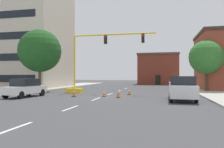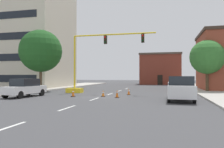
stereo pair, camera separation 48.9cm
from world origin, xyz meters
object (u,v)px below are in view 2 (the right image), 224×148
object	(u,v)px
sedan_white_near_left	(25,88)
traffic_cone_roadside_d	(103,94)
tree_right_mid	(207,57)
tree_left_near	(41,51)
traffic_cone_roadside_a	(117,94)
traffic_cone_roadside_c	(73,93)
traffic_signal_gantry	(86,73)
traffic_cone_roadside_b	(129,92)
pickup_truck_white	(180,89)

from	to	relation	value
sedan_white_near_left	traffic_cone_roadside_d	bearing A→B (deg)	15.70
tree_right_mid	traffic_cone_roadside_d	size ratio (longest dim) A/B	10.66
tree_right_mid	traffic_cone_roadside_d	world-z (taller)	tree_right_mid
tree_left_near	traffic_cone_roadside_d	world-z (taller)	tree_left_near
tree_left_near	traffic_cone_roadside_a	xyz separation A→B (m)	(11.47, -5.88, -4.88)
tree_right_mid	traffic_cone_roadside_c	world-z (taller)	tree_right_mid
tree_right_mid	traffic_cone_roadside_a	size ratio (longest dim) A/B	8.71
traffic_cone_roadside_c	traffic_signal_gantry	bearing A→B (deg)	95.29
traffic_signal_gantry	tree_right_mid	xyz separation A→B (m)	(14.16, 4.96, 2.01)
sedan_white_near_left	traffic_cone_roadside_a	distance (m)	8.88
traffic_cone_roadside_c	traffic_cone_roadside_b	bearing A→B (deg)	33.82
pickup_truck_white	traffic_cone_roadside_a	size ratio (longest dim) A/B	7.33
traffic_cone_roadside_c	traffic_cone_roadside_d	xyz separation A→B (m)	(2.80, 0.74, -0.08)
tree_left_near	pickup_truck_white	distance (m)	18.87
traffic_signal_gantry	tree_left_near	xyz separation A→B (m)	(-6.71, 1.27, 2.92)
sedan_white_near_left	traffic_cone_roadside_a	bearing A→B (deg)	8.79
traffic_signal_gantry	traffic_cone_roadside_d	size ratio (longest dim) A/B	17.20
sedan_white_near_left	traffic_cone_roadside_c	distance (m)	4.64
traffic_signal_gantry	sedan_white_near_left	world-z (taller)	traffic_signal_gantry
traffic_cone_roadside_b	pickup_truck_white	bearing A→B (deg)	-40.74
pickup_truck_white	sedan_white_near_left	size ratio (longest dim) A/B	1.17
tree_left_near	sedan_white_near_left	bearing A→B (deg)	-69.43
traffic_cone_roadside_b	traffic_cone_roadside_d	xyz separation A→B (m)	(-2.10, -2.54, -0.02)
sedan_white_near_left	traffic_cone_roadside_b	distance (m)	10.40
traffic_signal_gantry	tree_left_near	world-z (taller)	tree_left_near
tree_left_near	pickup_truck_white	world-z (taller)	tree_left_near
traffic_cone_roadside_c	traffic_cone_roadside_d	world-z (taller)	traffic_cone_roadside_c
tree_right_mid	traffic_signal_gantry	bearing A→B (deg)	-160.70
pickup_truck_white	sedan_white_near_left	bearing A→B (deg)	-178.86
tree_left_near	traffic_cone_roadside_c	size ratio (longest dim) A/B	10.47
tree_left_near	tree_right_mid	distance (m)	21.21
tree_right_mid	pickup_truck_white	size ratio (longest dim) A/B	1.19
traffic_cone_roadside_a	traffic_cone_roadside_c	world-z (taller)	traffic_cone_roadside_c
traffic_cone_roadside_b	traffic_cone_roadside_d	world-z (taller)	traffic_cone_roadside_b
pickup_truck_white	traffic_cone_roadside_d	bearing A→B (deg)	166.14
tree_left_near	traffic_cone_roadside_a	distance (m)	13.79
tree_left_near	traffic_cone_roadside_c	distance (m)	10.49
tree_right_mid	traffic_cone_roadside_b	xyz separation A→B (m)	(-8.83, -6.34, -4.02)
traffic_signal_gantry	traffic_cone_roadside_b	bearing A→B (deg)	-14.56
traffic_signal_gantry	traffic_cone_roadside_a	bearing A→B (deg)	-44.02
tree_right_mid	pickup_truck_white	distance (m)	11.80
traffic_signal_gantry	tree_left_near	distance (m)	7.43
tree_right_mid	sedan_white_near_left	size ratio (longest dim) A/B	1.39
traffic_cone_roadside_b	traffic_cone_roadside_d	distance (m)	3.30
pickup_truck_white	traffic_cone_roadside_d	xyz separation A→B (m)	(-7.08, 1.75, -0.68)
traffic_cone_roadside_c	traffic_cone_roadside_d	size ratio (longest dim) A/B	1.26
pickup_truck_white	traffic_cone_roadside_b	world-z (taller)	pickup_truck_white
tree_left_near	traffic_cone_roadside_a	world-z (taller)	tree_left_near
sedan_white_near_left	traffic_cone_roadside_a	xyz separation A→B (m)	(8.76, 1.35, -0.52)
tree_left_near	traffic_cone_roadside_c	world-z (taller)	tree_left_near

